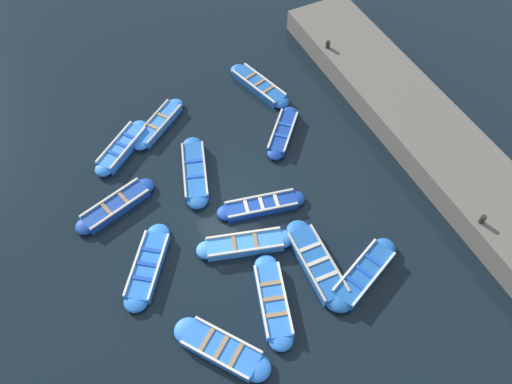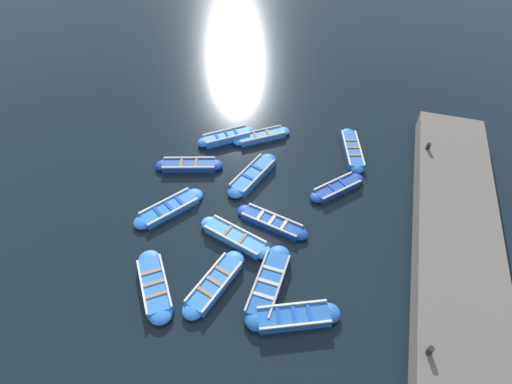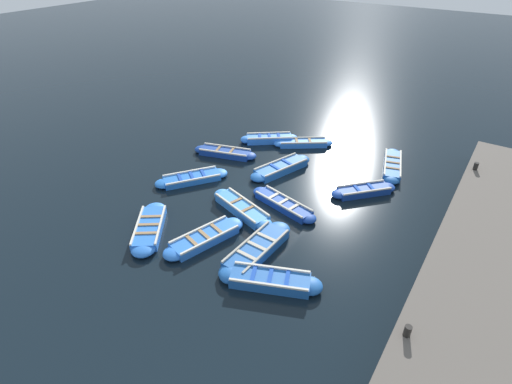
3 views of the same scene
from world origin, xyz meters
name	(u,v)px [view 2 (image 2 of 3)]	position (x,y,z in m)	size (l,w,h in m)	color
ground_plane	(256,208)	(0.00, 0.00, 0.00)	(120.00, 120.00, 0.00)	black
boat_tucked	(352,150)	(3.88, 5.36, 0.18)	(1.78, 3.79, 0.41)	#1E59AD
boat_broadside	(268,284)	(1.66, -3.94, 0.18)	(1.14, 4.00, 0.42)	#1E59AD
boat_outer_right	(169,208)	(-3.90, -1.31, 0.15)	(2.81, 3.44, 0.35)	blue
boat_drifting	(189,165)	(-4.18, 1.73, 0.17)	(3.61, 1.77, 0.39)	navy
boat_inner_gap	(215,283)	(-0.42, -4.50, 0.17)	(1.83, 3.69, 0.40)	blue
boat_bow_out	(235,237)	(-0.36, -2.07, 0.19)	(3.70, 1.76, 0.43)	#3884E0
boat_alongside	(155,285)	(-2.70, -5.25, 0.17)	(2.84, 3.41, 0.40)	blue
boat_centre	(253,175)	(-0.76, 1.93, 0.19)	(1.96, 3.81, 0.44)	#1E59AD
boat_near_quay	(294,317)	(2.94, -5.02, 0.19)	(3.66, 2.19, 0.45)	#1E59AD
boat_outer_left	(272,222)	(0.97, -0.76, 0.16)	(3.62, 1.45, 0.37)	navy
boat_far_corner	(337,188)	(3.52, 2.27, 0.16)	(2.68, 2.83, 0.38)	navy
boat_stern_in	(262,136)	(-1.20, 5.15, 0.16)	(3.16, 2.55, 0.37)	blue
boat_end_of_row	(227,137)	(-3.07, 4.49, 0.19)	(3.10, 2.65, 0.44)	blue
quay_wall	(457,244)	(8.87, 0.00, 0.53)	(3.37, 17.57, 1.07)	#605951
bollard_north	(430,351)	(7.54, -5.43, 1.24)	(0.20, 0.20, 0.35)	black
bollard_mid_north	(428,146)	(7.54, 5.43, 1.24)	(0.20, 0.20, 0.35)	black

